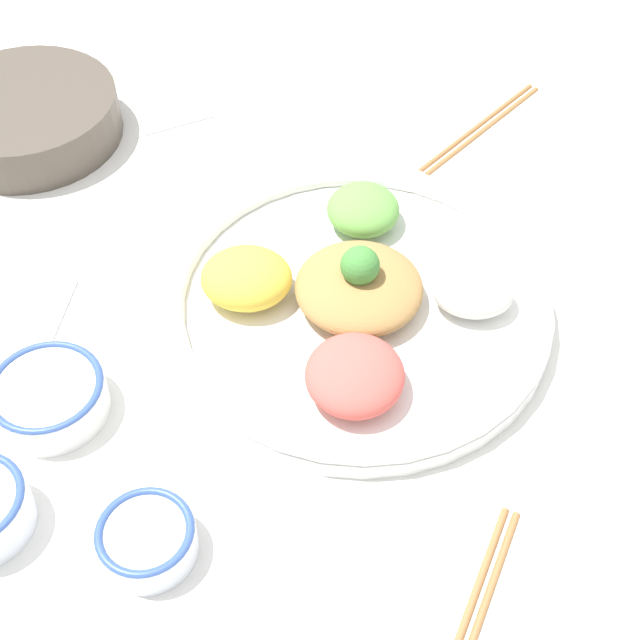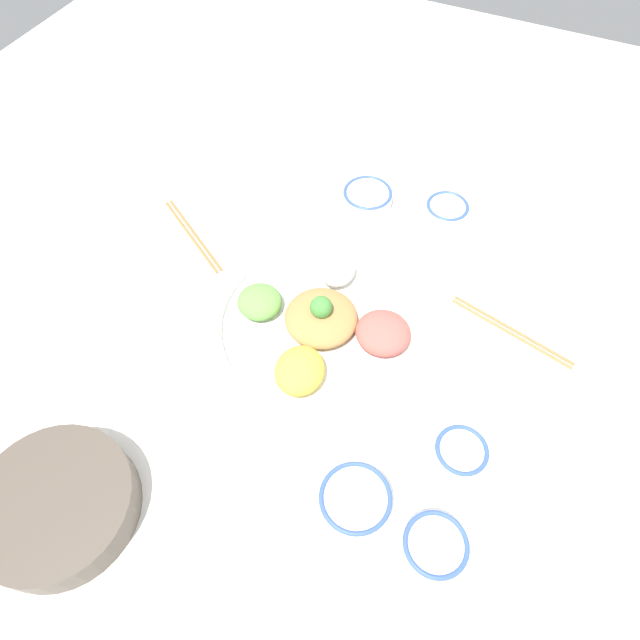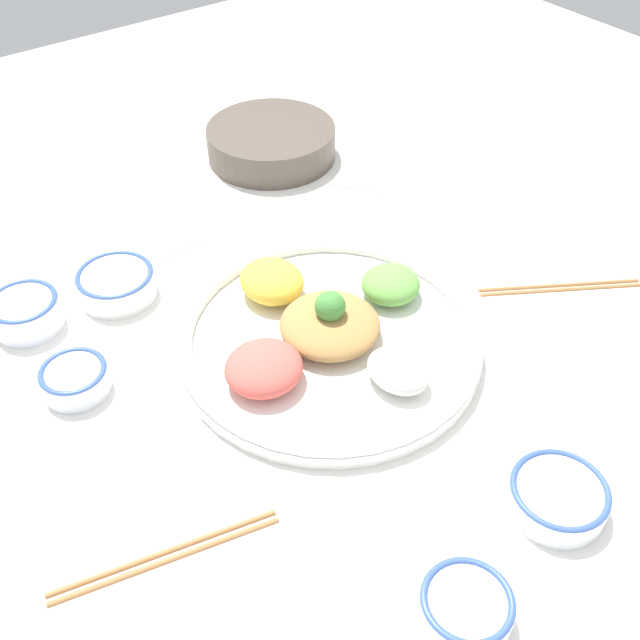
{
  "view_description": "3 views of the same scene",
  "coord_description": "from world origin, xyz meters",
  "px_view_note": "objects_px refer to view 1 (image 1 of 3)",
  "views": [
    {
      "loc": [
        -0.6,
        -0.04,
        0.69
      ],
      "look_at": [
        -0.04,
        0.07,
        0.03
      ],
      "focal_mm": 50.0,
      "sensor_mm": 36.0,
      "label": 1
    },
    {
      "loc": [
        -0.22,
        0.52,
        0.82
      ],
      "look_at": [
        0.0,
        0.04,
        0.03
      ],
      "focal_mm": 30.0,
      "sensor_mm": 36.0,
      "label": 2
    },
    {
      "loc": [
        -0.43,
        -0.51,
        0.69
      ],
      "look_at": [
        -0.02,
        0.03,
        0.06
      ],
      "focal_mm": 42.0,
      "sensor_mm": 36.0,
      "label": 3
    }
  ],
  "objects_px": {
    "serving_spoon_extra": "(207,114)",
    "side_serving_bowl": "(26,114)",
    "rice_bowl_plain": "(147,539)",
    "salad_platter": "(356,299)",
    "serving_spoon_main": "(73,279)",
    "sauce_bowl_red": "(49,396)",
    "chopsticks_pair_near": "(481,126)",
    "chopsticks_pair_far": "(468,634)"
  },
  "relations": [
    {
      "from": "serving_spoon_main",
      "to": "serving_spoon_extra",
      "type": "xyz_separation_m",
      "value": [
        0.31,
        -0.06,
        0.0
      ]
    },
    {
      "from": "side_serving_bowl",
      "to": "chopsticks_pair_near",
      "type": "bearing_deg",
      "value": -77.17
    },
    {
      "from": "chopsticks_pair_far",
      "to": "serving_spoon_extra",
      "type": "relative_size",
      "value": 1.95
    },
    {
      "from": "sauce_bowl_red",
      "to": "chopsticks_pair_far",
      "type": "distance_m",
      "value": 0.43
    },
    {
      "from": "chopsticks_pair_far",
      "to": "sauce_bowl_red",
      "type": "bearing_deg",
      "value": 84.19
    },
    {
      "from": "chopsticks_pair_far",
      "to": "serving_spoon_main",
      "type": "bearing_deg",
      "value": 69.37
    },
    {
      "from": "rice_bowl_plain",
      "to": "side_serving_bowl",
      "type": "relative_size",
      "value": 0.37
    },
    {
      "from": "chopsticks_pair_far",
      "to": "serving_spoon_extra",
      "type": "bearing_deg",
      "value": 45.8
    },
    {
      "from": "chopsticks_pair_far",
      "to": "serving_spoon_extra",
      "type": "distance_m",
      "value": 0.72
    },
    {
      "from": "sauce_bowl_red",
      "to": "rice_bowl_plain",
      "type": "height_order",
      "value": "sauce_bowl_red"
    },
    {
      "from": "serving_spoon_extra",
      "to": "salad_platter",
      "type": "bearing_deg",
      "value": 92.91
    },
    {
      "from": "salad_platter",
      "to": "chopsticks_pair_far",
      "type": "xyz_separation_m",
      "value": [
        -0.31,
        -0.14,
        -0.02
      ]
    },
    {
      "from": "chopsticks_pair_near",
      "to": "serving_spoon_main",
      "type": "xyz_separation_m",
      "value": [
        -0.35,
        0.41,
        -0.0
      ]
    },
    {
      "from": "salad_platter",
      "to": "sauce_bowl_red",
      "type": "xyz_separation_m",
      "value": [
        -0.17,
        0.26,
        -0.0
      ]
    },
    {
      "from": "side_serving_bowl",
      "to": "chopsticks_pair_far",
      "type": "bearing_deg",
      "value": -131.68
    },
    {
      "from": "serving_spoon_main",
      "to": "serving_spoon_extra",
      "type": "height_order",
      "value": "same"
    },
    {
      "from": "rice_bowl_plain",
      "to": "salad_platter",
      "type": "bearing_deg",
      "value": -23.03
    },
    {
      "from": "serving_spoon_extra",
      "to": "side_serving_bowl",
      "type": "bearing_deg",
      "value": -14.88
    },
    {
      "from": "rice_bowl_plain",
      "to": "chopsticks_pair_near",
      "type": "distance_m",
      "value": 0.67
    },
    {
      "from": "chopsticks_pair_near",
      "to": "sauce_bowl_red",
      "type": "bearing_deg",
      "value": -4.11
    },
    {
      "from": "serving_spoon_main",
      "to": "side_serving_bowl",
      "type": "bearing_deg",
      "value": -151.2
    },
    {
      "from": "chopsticks_pair_near",
      "to": "serving_spoon_main",
      "type": "bearing_deg",
      "value": -18.13
    },
    {
      "from": "chopsticks_pair_near",
      "to": "chopsticks_pair_far",
      "type": "height_order",
      "value": "same"
    },
    {
      "from": "salad_platter",
      "to": "serving_spoon_main",
      "type": "distance_m",
      "value": 0.31
    },
    {
      "from": "salad_platter",
      "to": "side_serving_bowl",
      "type": "height_order",
      "value": "salad_platter"
    },
    {
      "from": "serving_spoon_extra",
      "to": "chopsticks_pair_far",
      "type": "bearing_deg",
      "value": 85.72
    },
    {
      "from": "rice_bowl_plain",
      "to": "side_serving_bowl",
      "type": "height_order",
      "value": "side_serving_bowl"
    },
    {
      "from": "salad_platter",
      "to": "serving_spoon_extra",
      "type": "height_order",
      "value": "salad_platter"
    },
    {
      "from": "sauce_bowl_red",
      "to": "side_serving_bowl",
      "type": "height_order",
      "value": "side_serving_bowl"
    },
    {
      "from": "sauce_bowl_red",
      "to": "salad_platter",
      "type": "bearing_deg",
      "value": -56.08
    },
    {
      "from": "salad_platter",
      "to": "rice_bowl_plain",
      "type": "height_order",
      "value": "salad_platter"
    },
    {
      "from": "side_serving_bowl",
      "to": "rice_bowl_plain",
      "type": "bearing_deg",
      "value": -147.47
    },
    {
      "from": "salad_platter",
      "to": "chopsticks_pair_near",
      "type": "height_order",
      "value": "salad_platter"
    },
    {
      "from": "serving_spoon_main",
      "to": "sauce_bowl_red",
      "type": "bearing_deg",
      "value": 11.85
    },
    {
      "from": "rice_bowl_plain",
      "to": "side_serving_bowl",
      "type": "xyz_separation_m",
      "value": [
        0.51,
        0.32,
        0.01
      ]
    },
    {
      "from": "rice_bowl_plain",
      "to": "side_serving_bowl",
      "type": "distance_m",
      "value": 0.6
    },
    {
      "from": "side_serving_bowl",
      "to": "chopsticks_pair_near",
      "type": "distance_m",
      "value": 0.56
    },
    {
      "from": "sauce_bowl_red",
      "to": "chopsticks_pair_near",
      "type": "relative_size",
      "value": 0.51
    },
    {
      "from": "salad_platter",
      "to": "serving_spoon_main",
      "type": "height_order",
      "value": "salad_platter"
    },
    {
      "from": "side_serving_bowl",
      "to": "serving_spoon_extra",
      "type": "distance_m",
      "value": 0.22
    },
    {
      "from": "rice_bowl_plain",
      "to": "side_serving_bowl",
      "type": "bearing_deg",
      "value": 32.53
    },
    {
      "from": "salad_platter",
      "to": "chopsticks_pair_far",
      "type": "height_order",
      "value": "salad_platter"
    }
  ]
}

